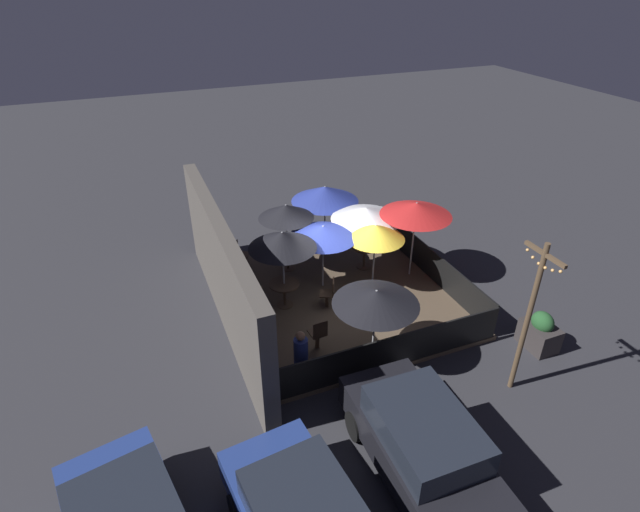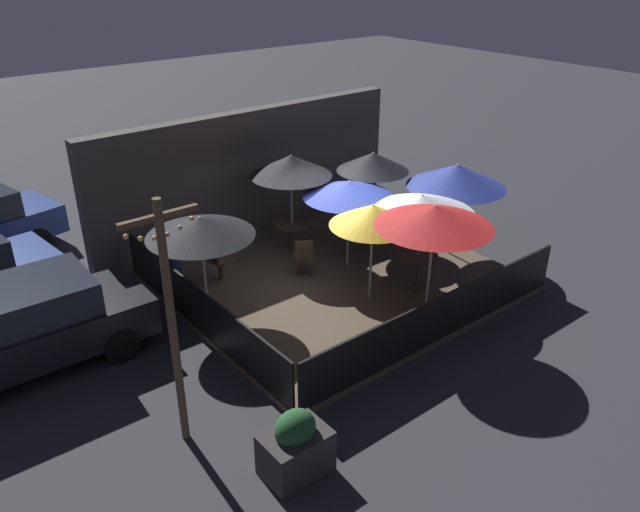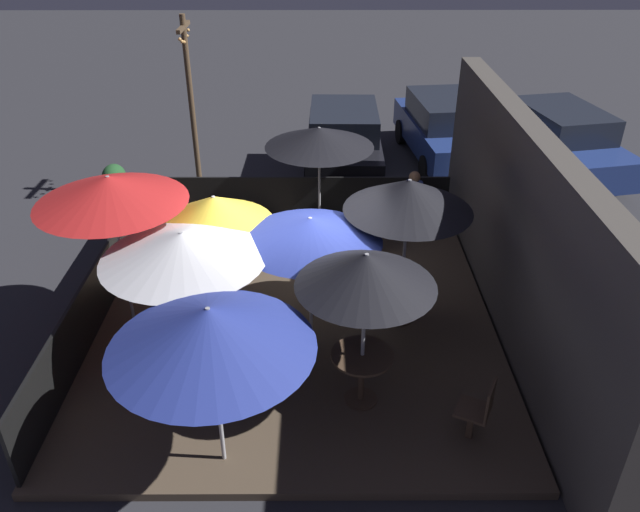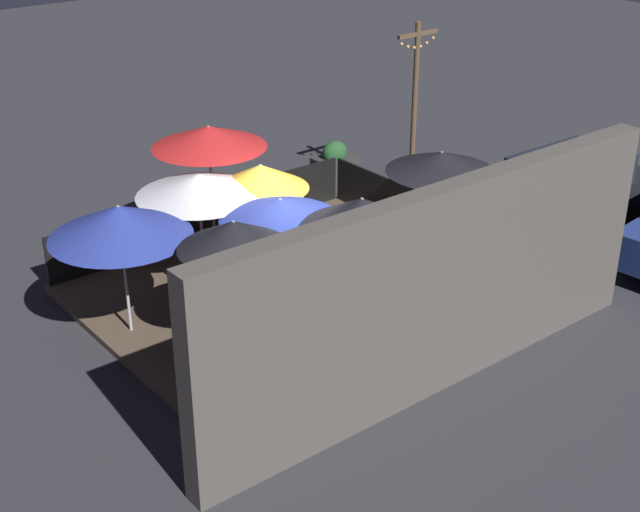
# 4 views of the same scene
# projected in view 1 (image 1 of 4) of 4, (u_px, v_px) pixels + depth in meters

# --- Properties ---
(ground_plane) EXTENTS (60.00, 60.00, 0.00)m
(ground_plane) POSITION_uv_depth(u_px,v_px,m) (338.00, 296.00, 15.12)
(ground_plane) COLOR #2D2D33
(patio_deck) EXTENTS (6.87, 6.25, 0.12)m
(patio_deck) POSITION_uv_depth(u_px,v_px,m) (338.00, 295.00, 15.09)
(patio_deck) COLOR brown
(patio_deck) RESTS_ON ground_plane
(building_wall) EXTENTS (8.47, 0.36, 3.23)m
(building_wall) POSITION_uv_depth(u_px,v_px,m) (223.00, 274.00, 13.21)
(building_wall) COLOR #4C4742
(building_wall) RESTS_ON ground_plane
(fence_front) EXTENTS (6.67, 0.05, 0.95)m
(fence_front) POSITION_uv_depth(u_px,v_px,m) (427.00, 260.00, 15.82)
(fence_front) COLOR black
(fence_front) RESTS_ON patio_deck
(fence_side_left) EXTENTS (0.05, 6.05, 0.95)m
(fence_side_left) POSITION_uv_depth(u_px,v_px,m) (395.00, 351.00, 12.12)
(fence_side_left) COLOR black
(fence_side_left) RESTS_ON patio_deck
(patio_umbrella_0) EXTENTS (1.89, 1.89, 2.40)m
(patio_umbrella_0) POSITION_uv_depth(u_px,v_px,m) (282.00, 240.00, 13.46)
(patio_umbrella_0) COLOR #B2B2B7
(patio_umbrella_0) RESTS_ON patio_deck
(patio_umbrella_1) EXTENTS (1.72, 1.72, 2.28)m
(patio_umbrella_1) POSITION_uv_depth(u_px,v_px,m) (286.00, 212.00, 15.24)
(patio_umbrella_1) COLOR #B2B2B7
(patio_umbrella_1) RESTS_ON patio_deck
(patio_umbrella_2) EXTENTS (2.21, 2.21, 2.12)m
(patio_umbrella_2) POSITION_uv_depth(u_px,v_px,m) (366.00, 214.00, 15.40)
(patio_umbrella_2) COLOR #B2B2B7
(patio_umbrella_2) RESTS_ON patio_deck
(patio_umbrella_3) EXTENTS (2.07, 2.07, 2.12)m
(patio_umbrella_3) POSITION_uv_depth(u_px,v_px,m) (376.00, 297.00, 11.56)
(patio_umbrella_3) COLOR #B2B2B7
(patio_umbrella_3) RESTS_ON patio_deck
(patio_umbrella_4) EXTENTS (2.27, 2.27, 2.22)m
(patio_umbrella_4) POSITION_uv_depth(u_px,v_px,m) (325.00, 194.00, 16.63)
(patio_umbrella_4) COLOR #B2B2B7
(patio_umbrella_4) RESTS_ON patio_deck
(patio_umbrella_5) EXTENTS (2.17, 2.17, 2.49)m
(patio_umbrella_5) POSITION_uv_depth(u_px,v_px,m) (416.00, 209.00, 14.83)
(patio_umbrella_5) COLOR #B2B2B7
(patio_umbrella_5) RESTS_ON patio_deck
(patio_umbrella_6) EXTENTS (2.02, 2.02, 2.06)m
(patio_umbrella_6) POSITION_uv_depth(u_px,v_px,m) (323.00, 232.00, 14.47)
(patio_umbrella_6) COLOR #B2B2B7
(patio_umbrella_6) RESTS_ON patio_deck
(patio_umbrella_7) EXTENTS (1.73, 1.73, 2.11)m
(patio_umbrella_7) POSITION_uv_depth(u_px,v_px,m) (376.00, 232.00, 14.45)
(patio_umbrella_7) COLOR #B2B2B7
(patio_umbrella_7) RESTS_ON patio_deck
(dining_table_0) EXTENTS (0.87, 0.87, 0.75)m
(dining_table_0) POSITION_uv_depth(u_px,v_px,m) (284.00, 288.00, 14.26)
(dining_table_0) COLOR #4C3828
(dining_table_0) RESTS_ON patio_deck
(dining_table_1) EXTENTS (0.82, 0.82, 0.78)m
(dining_table_1) POSITION_uv_depth(u_px,v_px,m) (288.00, 252.00, 15.97)
(dining_table_1) COLOR #4C3828
(dining_table_1) RESTS_ON patio_deck
(dining_table_2) EXTENTS (0.87, 0.87, 0.77)m
(dining_table_2) POSITION_uv_depth(u_px,v_px,m) (364.00, 250.00, 16.07)
(dining_table_2) COLOR #4C3828
(dining_table_2) RESTS_ON patio_deck
(patio_chair_0) EXTENTS (0.53, 0.53, 0.91)m
(patio_chair_0) POSITION_uv_depth(u_px,v_px,m) (329.00, 292.00, 14.23)
(patio_chair_0) COLOR #4C3828
(patio_chair_0) RESTS_ON patio_deck
(patio_chair_1) EXTENTS (0.54, 0.54, 0.90)m
(patio_chair_1) POSITION_uv_depth(u_px,v_px,m) (240.00, 254.00, 16.14)
(patio_chair_1) COLOR #4C3828
(patio_chair_1) RESTS_ON patio_deck
(patio_chair_2) EXTENTS (0.43, 0.43, 0.95)m
(patio_chair_2) POSITION_uv_depth(u_px,v_px,m) (318.00, 333.00, 12.64)
(patio_chair_2) COLOR #4C3828
(patio_chair_2) RESTS_ON patio_deck
(patron_0) EXTENTS (0.47, 0.47, 1.31)m
(patron_0) POSITION_uv_depth(u_px,v_px,m) (301.00, 356.00, 11.80)
(patron_0) COLOR navy
(patron_0) RESTS_ON patio_deck
(planter_box) EXTENTS (0.95, 0.67, 1.08)m
(planter_box) POSITION_uv_depth(u_px,v_px,m) (540.00, 332.00, 12.94)
(planter_box) COLOR #332D2D
(planter_box) RESTS_ON ground_plane
(light_post) EXTENTS (1.10, 0.12, 3.91)m
(light_post) POSITION_uv_depth(u_px,v_px,m) (529.00, 313.00, 10.82)
(light_post) COLOR brown
(light_post) RESTS_ON ground_plane
(parked_car_0) EXTENTS (4.16, 1.85, 1.62)m
(parked_car_0) POSITION_uv_depth(u_px,v_px,m) (422.00, 445.00, 9.47)
(parked_car_0) COLOR black
(parked_car_0) RESTS_ON ground_plane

